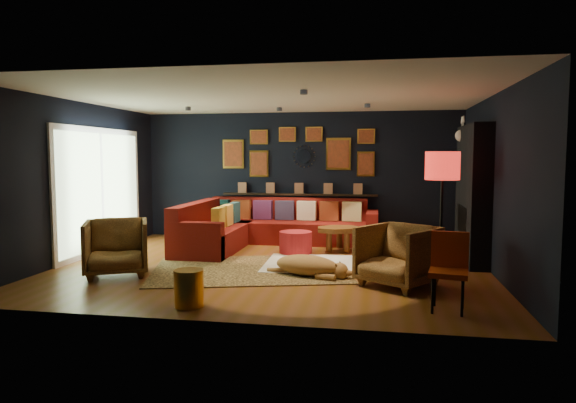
% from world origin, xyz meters
% --- Properties ---
extents(floor, '(6.50, 6.50, 0.00)m').
position_xyz_m(floor, '(0.00, 0.00, 0.00)').
color(floor, brown).
rests_on(floor, ground).
extents(room_walls, '(6.50, 6.50, 6.50)m').
position_xyz_m(room_walls, '(0.00, 0.00, 1.59)').
color(room_walls, black).
rests_on(room_walls, ground).
extents(sectional, '(3.41, 2.69, 0.86)m').
position_xyz_m(sectional, '(-0.61, 1.81, 0.32)').
color(sectional, maroon).
rests_on(sectional, ground).
extents(ledge, '(3.20, 0.12, 0.04)m').
position_xyz_m(ledge, '(0.00, 2.68, 0.92)').
color(ledge, black).
rests_on(ledge, room_walls).
extents(gallery_wall, '(3.15, 0.04, 1.02)m').
position_xyz_m(gallery_wall, '(-0.01, 2.72, 1.81)').
color(gallery_wall, gold).
rests_on(gallery_wall, room_walls).
extents(sunburst_mirror, '(0.47, 0.16, 0.47)m').
position_xyz_m(sunburst_mirror, '(0.10, 2.72, 1.70)').
color(sunburst_mirror, silver).
rests_on(sunburst_mirror, room_walls).
extents(fireplace, '(0.31, 1.60, 2.20)m').
position_xyz_m(fireplace, '(3.09, 0.90, 1.02)').
color(fireplace, black).
rests_on(fireplace, ground).
extents(deer_head, '(0.50, 0.28, 0.45)m').
position_xyz_m(deer_head, '(3.14, 1.40, 2.05)').
color(deer_head, white).
rests_on(deer_head, fireplace).
extents(sliding_door, '(0.06, 2.80, 2.20)m').
position_xyz_m(sliding_door, '(-3.22, 0.60, 1.10)').
color(sliding_door, white).
rests_on(sliding_door, ground).
extents(ceiling_spots, '(3.30, 2.50, 0.06)m').
position_xyz_m(ceiling_spots, '(-0.00, 0.80, 2.56)').
color(ceiling_spots, black).
rests_on(ceiling_spots, room_walls).
extents(shag_rug, '(2.04, 1.53, 0.03)m').
position_xyz_m(shag_rug, '(0.85, 0.20, 0.01)').
color(shag_rug, white).
rests_on(shag_rug, ground).
extents(leopard_rug, '(3.29, 2.71, 0.02)m').
position_xyz_m(leopard_rug, '(-0.28, -0.34, 0.01)').
color(leopard_rug, tan).
rests_on(leopard_rug, ground).
extents(coffee_table, '(1.01, 0.91, 0.42)m').
position_xyz_m(coffee_table, '(0.91, 1.39, 0.36)').
color(coffee_table, brown).
rests_on(coffee_table, shag_rug).
extents(pouf, '(0.57, 0.57, 0.37)m').
position_xyz_m(pouf, '(0.20, 1.01, 0.21)').
color(pouf, maroon).
rests_on(pouf, shag_rug).
extents(armchair_left, '(1.12, 1.09, 0.88)m').
position_xyz_m(armchair_left, '(-2.08, -0.99, 0.44)').
color(armchair_left, '#C9893D').
rests_on(armchair_left, ground).
extents(armchair_right, '(1.17, 1.15, 0.89)m').
position_xyz_m(armchair_right, '(1.87, -0.92, 0.44)').
color(armchair_right, '#C9893D').
rests_on(armchair_right, ground).
extents(gold_stool, '(0.34, 0.34, 0.42)m').
position_xyz_m(gold_stool, '(-0.50, -2.27, 0.21)').
color(gold_stool, gold).
rests_on(gold_stool, ground).
extents(orange_chair, '(0.47, 0.47, 0.86)m').
position_xyz_m(orange_chair, '(2.39, -1.89, 0.51)').
color(orange_chair, black).
rests_on(orange_chair, ground).
extents(floor_lamp, '(0.49, 0.49, 1.77)m').
position_xyz_m(floor_lamp, '(2.50, -0.11, 1.50)').
color(floor_lamp, black).
rests_on(floor_lamp, ground).
extents(dog, '(1.41, 0.96, 0.41)m').
position_xyz_m(dog, '(0.62, -0.60, 0.22)').
color(dog, '#AA8243').
rests_on(dog, leopard_rug).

